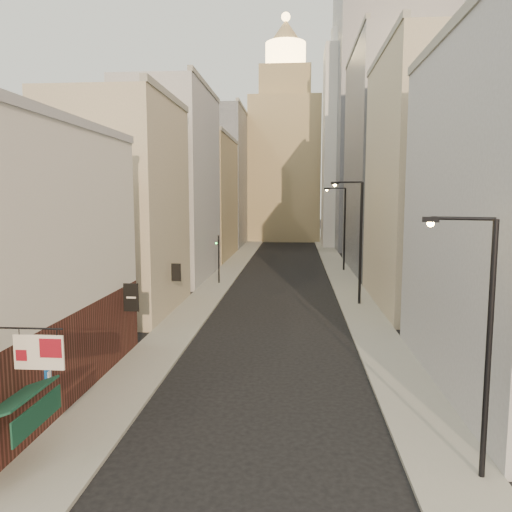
{
  "coord_description": "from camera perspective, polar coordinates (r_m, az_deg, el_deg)",
  "views": [
    {
      "loc": [
        1.36,
        -11.31,
        8.94
      ],
      "look_at": [
        -0.92,
        17.29,
        5.47
      ],
      "focal_mm": 35.0,
      "sensor_mm": 36.0,
      "label": 1
    }
  ],
  "objects": [
    {
      "name": "left_bldg_tan",
      "position": [
        72.55,
        -6.08,
        6.51
      ],
      "size": [
        8.0,
        18.0,
        17.0
      ],
      "primitive_type": "cube",
      "color": "tan",
      "rests_on": "ground"
    },
    {
      "name": "streetlamp_far",
      "position": [
        59.79,
        9.85,
        3.64
      ],
      "size": [
        2.6,
        0.37,
        9.89
      ],
      "rotation": [
        0.0,
        0.0,
        0.06
      ],
      "color": "black",
      "rests_on": "ground"
    },
    {
      "name": "right_bldg_wingrid",
      "position": [
        62.36,
        14.63,
        10.41
      ],
      "size": [
        8.0,
        20.0,
        26.0
      ],
      "primitive_type": "cube",
      "color": "gray",
      "rests_on": "ground"
    },
    {
      "name": "streetlamp_near",
      "position": [
        16.93,
        24.41,
        -8.08
      ],
      "size": [
        2.12,
        0.79,
        8.31
      ],
      "rotation": [
        0.0,
        0.0,
        -0.29
      ],
      "color": "black",
      "rests_on": "ground"
    },
    {
      "name": "traffic_light_left",
      "position": [
        50.39,
        -4.29,
        0.86
      ],
      "size": [
        0.58,
        0.51,
        5.0
      ],
      "rotation": [
        0.0,
        0.0,
        3.27
      ],
      "color": "black",
      "rests_on": "ground"
    },
    {
      "name": "left_bldg_grey",
      "position": [
        54.97,
        -9.59,
        7.9
      ],
      "size": [
        8.0,
        16.0,
        20.0
      ],
      "primitive_type": "cube",
      "color": "#9D9DA1",
      "rests_on": "ground"
    },
    {
      "name": "right_bldg_beige",
      "position": [
        42.67,
        19.2,
        7.94
      ],
      "size": [
        8.0,
        16.0,
        20.0
      ],
      "primitive_type": "cube",
      "color": "tan",
      "rests_on": "ground"
    },
    {
      "name": "sidewalk_left",
      "position": [
        67.36,
        -2.17,
        -0.68
      ],
      "size": [
        3.0,
        140.0,
        0.15
      ],
      "primitive_type": "cube",
      "color": "gray",
      "rests_on": "ground"
    },
    {
      "name": "streetlamp_mid",
      "position": [
        41.28,
        11.54,
        2.35
      ],
      "size": [
        2.55,
        1.07,
        10.1
      ],
      "rotation": [
        0.0,
        0.0,
        -0.34
      ],
      "color": "black",
      "rests_on": "ground"
    },
    {
      "name": "left_bldg_beige",
      "position": [
        39.64,
        -15.2,
        5.29
      ],
      "size": [
        8.0,
        12.0,
        16.0
      ],
      "primitive_type": "cube",
      "color": "tan",
      "rests_on": "ground"
    },
    {
      "name": "highrise",
      "position": [
        92.37,
        15.57,
        17.07
      ],
      "size": [
        21.0,
        23.0,
        51.2
      ],
      "color": "gray",
      "rests_on": "ground"
    },
    {
      "name": "left_bldg_wingrid",
      "position": [
        92.33,
        -3.8,
        8.78
      ],
      "size": [
        8.0,
        20.0,
        24.0
      ],
      "primitive_type": "cube",
      "color": "gray",
      "rests_on": "ground"
    },
    {
      "name": "sidewalk_right",
      "position": [
        67.1,
        8.92,
        -0.78
      ],
      "size": [
        3.0,
        140.0,
        0.15
      ],
      "primitive_type": "cube",
      "color": "gray",
      "rests_on": "ground"
    },
    {
      "name": "clock_tower",
      "position": [
        103.7,
        3.32,
        11.69
      ],
      "size": [
        14.0,
        14.0,
        44.9
      ],
      "color": "tan",
      "rests_on": "ground"
    },
    {
      "name": "near_building_left",
      "position": [
        23.95,
        -26.53,
        -0.85
      ],
      "size": [
        8.3,
        23.04,
        12.3
      ],
      "color": "#502921",
      "rests_on": "ground"
    },
    {
      "name": "white_tower",
      "position": [
        90.24,
        10.3,
        12.93
      ],
      "size": [
        8.0,
        8.0,
        41.5
      ],
      "color": "silver",
      "rests_on": "ground"
    }
  ]
}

